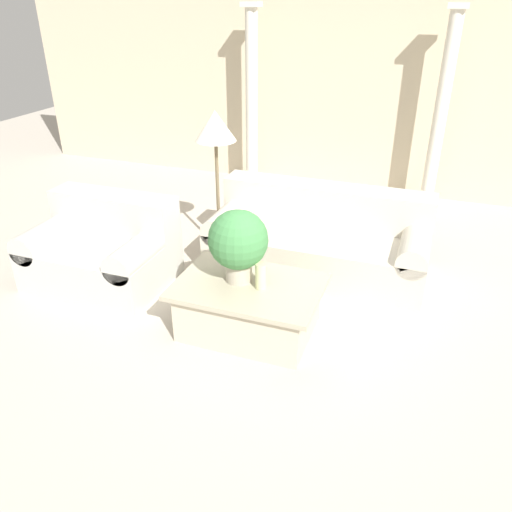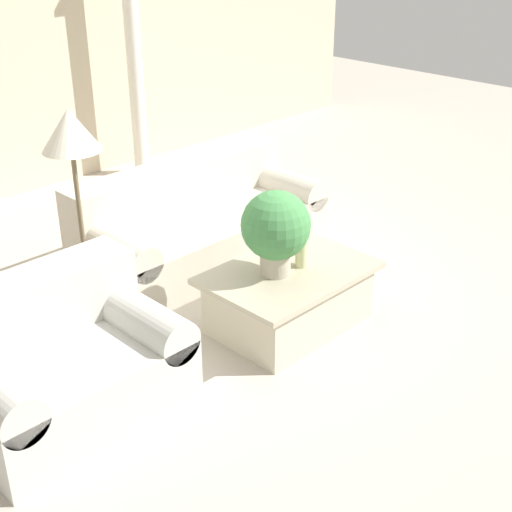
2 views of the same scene
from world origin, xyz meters
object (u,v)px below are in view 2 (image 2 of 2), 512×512
sofa_long (199,223)px  potted_plant (276,228)px  coffee_table (289,297)px  loveseat (61,359)px  floor_lamp (71,139)px

sofa_long → potted_plant: (-0.37, -1.24, 0.47)m
sofa_long → coffee_table: (-0.27, -1.28, -0.09)m
loveseat → floor_lamp: (0.80, 0.96, 0.97)m
sofa_long → loveseat: size_ratio=1.67×
loveseat → coffee_table: 1.67m
sofa_long → floor_lamp: floor_lamp is taller
coffee_table → floor_lamp: (-0.84, 1.29, 1.07)m
coffee_table → sofa_long: bearing=78.0°
sofa_long → potted_plant: size_ratio=3.55×
loveseat → coffee_table: loveseat is taller
coffee_table → potted_plant: (-0.10, 0.04, 0.56)m
loveseat → floor_lamp: 1.58m
coffee_table → potted_plant: size_ratio=1.95×
coffee_table → floor_lamp: size_ratio=0.78×
sofa_long → loveseat: bearing=-153.5°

